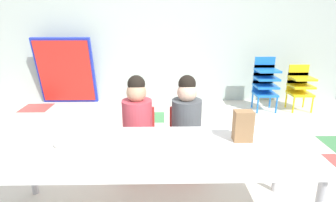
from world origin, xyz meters
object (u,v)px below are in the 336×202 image
(kid_chair_blue_stack, at_px, (265,81))
(paper_plate_center_table, at_px, (139,151))
(seated_child_near_camera, at_px, (137,117))
(kid_chair_yellow_stack, at_px, (300,84))
(seated_child_middle_seat, at_px, (186,117))
(folded_activity_table, at_px, (66,72))
(paper_plate_near_edge, at_px, (62,146))
(paper_bag_brown, at_px, (243,126))
(donut_powdered_on_plate, at_px, (61,144))
(craft_table, at_px, (154,153))

(kid_chair_blue_stack, height_order, paper_plate_center_table, kid_chair_blue_stack)
(seated_child_near_camera, xyz_separation_m, kid_chair_yellow_stack, (2.30, 1.79, -0.16))
(seated_child_middle_seat, distance_m, folded_activity_table, 2.76)
(seated_child_near_camera, height_order, kid_chair_blue_stack, seated_child_near_camera)
(seated_child_middle_seat, xyz_separation_m, paper_plate_center_table, (-0.36, -0.64, 0.01))
(seated_child_middle_seat, height_order, folded_activity_table, folded_activity_table)
(folded_activity_table, bearing_deg, seated_child_middle_seat, -50.50)
(seated_child_middle_seat, relative_size, paper_plate_near_edge, 5.10)
(paper_bag_brown, height_order, paper_plate_near_edge, paper_bag_brown)
(paper_plate_near_edge, bearing_deg, donut_powdered_on_plate, 0.00)
(seated_child_middle_seat, distance_m, paper_plate_near_edge, 1.05)
(kid_chair_blue_stack, xyz_separation_m, paper_plate_center_table, (-1.70, -2.43, 0.10))
(kid_chair_blue_stack, distance_m, kid_chair_yellow_stack, 0.54)
(folded_activity_table, relative_size, paper_plate_near_edge, 6.04)
(seated_child_near_camera, xyz_separation_m, folded_activity_table, (-1.32, 2.13, -0.02))
(kid_chair_yellow_stack, bearing_deg, folded_activity_table, 174.65)
(folded_activity_table, distance_m, donut_powdered_on_plate, 2.83)
(kid_chair_yellow_stack, xyz_separation_m, folded_activity_table, (-3.62, 0.34, 0.14))
(seated_child_middle_seat, distance_m, kid_chair_yellow_stack, 2.59)
(paper_plate_near_edge, relative_size, paper_plate_center_table, 1.00)
(kid_chair_blue_stack, relative_size, paper_bag_brown, 3.64)
(paper_bag_brown, relative_size, donut_powdered_on_plate, 2.12)
(craft_table, relative_size, seated_child_middle_seat, 2.33)
(donut_powdered_on_plate, bearing_deg, seated_child_middle_seat, 32.37)
(kid_chair_yellow_stack, bearing_deg, craft_table, -131.90)
(paper_bag_brown, bearing_deg, paper_plate_center_table, -167.88)
(paper_plate_near_edge, distance_m, donut_powdered_on_plate, 0.02)
(craft_table, distance_m, folded_activity_table, 3.10)
(seated_child_middle_seat, relative_size, kid_chair_blue_stack, 1.15)
(folded_activity_table, height_order, donut_powdered_on_plate, folded_activity_table)
(kid_chair_yellow_stack, bearing_deg, seated_child_middle_seat, -136.27)
(kid_chair_blue_stack, xyz_separation_m, folded_activity_table, (-3.09, 0.34, 0.08))
(folded_activity_table, bearing_deg, donut_powdered_on_plate, -72.24)
(seated_child_middle_seat, bearing_deg, donut_powdered_on_plate, -147.63)
(seated_child_near_camera, relative_size, folded_activity_table, 0.84)
(craft_table, relative_size, donut_powdered_on_plate, 20.69)
(folded_activity_table, distance_m, paper_plate_center_table, 3.10)
(kid_chair_yellow_stack, xyz_separation_m, donut_powdered_on_plate, (-2.76, -2.35, 0.18))
(folded_activity_table, relative_size, donut_powdered_on_plate, 10.49)
(craft_table, relative_size, paper_plate_center_table, 11.90)
(seated_child_near_camera, bearing_deg, folded_activity_table, 121.91)
(kid_chair_blue_stack, relative_size, folded_activity_table, 0.74)
(paper_plate_center_table, distance_m, donut_powdered_on_plate, 0.53)
(paper_plate_center_table, bearing_deg, craft_table, 27.09)
(paper_plate_center_table, bearing_deg, kid_chair_yellow_stack, 47.43)
(kid_chair_blue_stack, bearing_deg, paper_plate_center_table, -124.94)
(kid_chair_yellow_stack, height_order, paper_bag_brown, paper_bag_brown)
(seated_child_near_camera, height_order, paper_plate_center_table, seated_child_near_camera)
(seated_child_near_camera, bearing_deg, kid_chair_blue_stack, 45.40)
(donut_powdered_on_plate, bearing_deg, kid_chair_blue_stack, 46.59)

